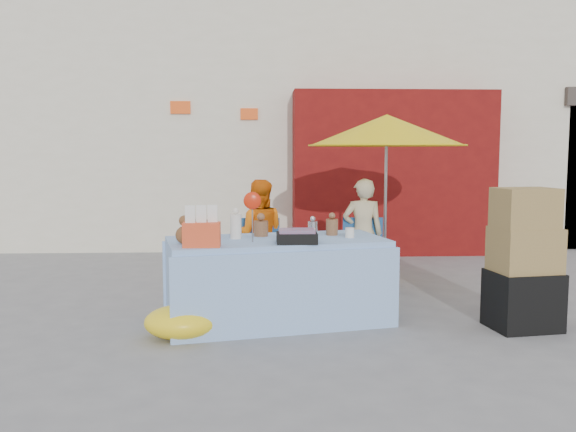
{
  "coord_description": "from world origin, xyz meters",
  "views": [
    {
      "loc": [
        0.06,
        -5.46,
        1.64
      ],
      "look_at": [
        0.35,
        0.6,
        1.0
      ],
      "focal_mm": 38.0,
      "sensor_mm": 36.0,
      "label": 1
    }
  ],
  "objects_px": {
    "chair_right": "(364,269)",
    "vendor_beige": "(363,234)",
    "box_stack": "(524,265)",
    "chair_left": "(259,270)",
    "market_table": "(276,279)",
    "umbrella": "(387,131)",
    "vendor_orange": "(259,235)"
  },
  "relations": [
    {
      "from": "chair_right",
      "to": "vendor_beige",
      "type": "bearing_deg",
      "value": 93.07
    },
    {
      "from": "box_stack",
      "to": "chair_left",
      "type": "bearing_deg",
      "value": 146.23
    },
    {
      "from": "box_stack",
      "to": "chair_right",
      "type": "bearing_deg",
      "value": 126.21
    },
    {
      "from": "chair_left",
      "to": "chair_right",
      "type": "distance_m",
      "value": 1.25
    },
    {
      "from": "market_table",
      "to": "vendor_beige",
      "type": "distance_m",
      "value": 1.8
    },
    {
      "from": "vendor_beige",
      "to": "umbrella",
      "type": "bearing_deg",
      "value": -150.69
    },
    {
      "from": "chair_right",
      "to": "umbrella",
      "type": "relative_size",
      "value": 0.41
    },
    {
      "from": "vendor_orange",
      "to": "umbrella",
      "type": "height_order",
      "value": "umbrella"
    },
    {
      "from": "chair_left",
      "to": "vendor_beige",
      "type": "distance_m",
      "value": 1.32
    },
    {
      "from": "vendor_beige",
      "to": "market_table",
      "type": "bearing_deg",
      "value": 55.51
    },
    {
      "from": "chair_right",
      "to": "market_table",
      "type": "bearing_deg",
      "value": -127.28
    },
    {
      "from": "chair_right",
      "to": "umbrella",
      "type": "xyz_separation_m",
      "value": [
        0.3,
        0.28,
        1.64
      ]
    },
    {
      "from": "vendor_beige",
      "to": "box_stack",
      "type": "distance_m",
      "value": 2.14
    },
    {
      "from": "box_stack",
      "to": "vendor_orange",
      "type": "bearing_deg",
      "value": 144.12
    },
    {
      "from": "market_table",
      "to": "vendor_orange",
      "type": "xyz_separation_m",
      "value": [
        -0.17,
        1.42,
        0.24
      ]
    },
    {
      "from": "vendor_orange",
      "to": "umbrella",
      "type": "relative_size",
      "value": 0.63
    },
    {
      "from": "vendor_beige",
      "to": "box_stack",
      "type": "height_order",
      "value": "vendor_beige"
    },
    {
      "from": "umbrella",
      "to": "chair_right",
      "type": "bearing_deg",
      "value": -136.47
    },
    {
      "from": "vendor_orange",
      "to": "box_stack",
      "type": "height_order",
      "value": "vendor_orange"
    },
    {
      "from": "chair_left",
      "to": "vendor_beige",
      "type": "bearing_deg",
      "value": 8.88
    },
    {
      "from": "market_table",
      "to": "chair_left",
      "type": "relative_size",
      "value": 2.67
    },
    {
      "from": "market_table",
      "to": "vendor_beige",
      "type": "bearing_deg",
      "value": 40.59
    },
    {
      "from": "chair_left",
      "to": "vendor_orange",
      "type": "distance_m",
      "value": 0.42
    },
    {
      "from": "market_table",
      "to": "box_stack",
      "type": "xyz_separation_m",
      "value": [
        2.28,
        -0.35,
        0.19
      ]
    },
    {
      "from": "market_table",
      "to": "chair_left",
      "type": "height_order",
      "value": "market_table"
    },
    {
      "from": "vendor_orange",
      "to": "umbrella",
      "type": "xyz_separation_m",
      "value": [
        1.55,
        0.15,
        1.23
      ]
    },
    {
      "from": "chair_right",
      "to": "umbrella",
      "type": "height_order",
      "value": "umbrella"
    },
    {
      "from": "chair_right",
      "to": "box_stack",
      "type": "height_order",
      "value": "box_stack"
    },
    {
      "from": "box_stack",
      "to": "umbrella",
      "type": "bearing_deg",
      "value": 115.08
    },
    {
      "from": "market_table",
      "to": "chair_left",
      "type": "distance_m",
      "value": 1.31
    },
    {
      "from": "market_table",
      "to": "vendor_orange",
      "type": "bearing_deg",
      "value": 84.62
    },
    {
      "from": "chair_right",
      "to": "vendor_beige",
      "type": "distance_m",
      "value": 0.43
    }
  ]
}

